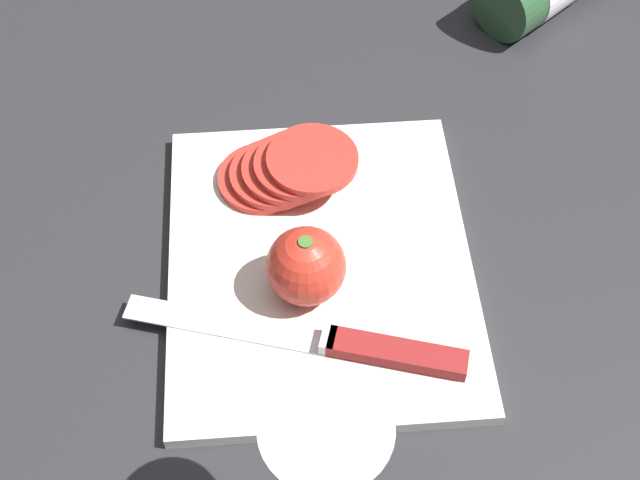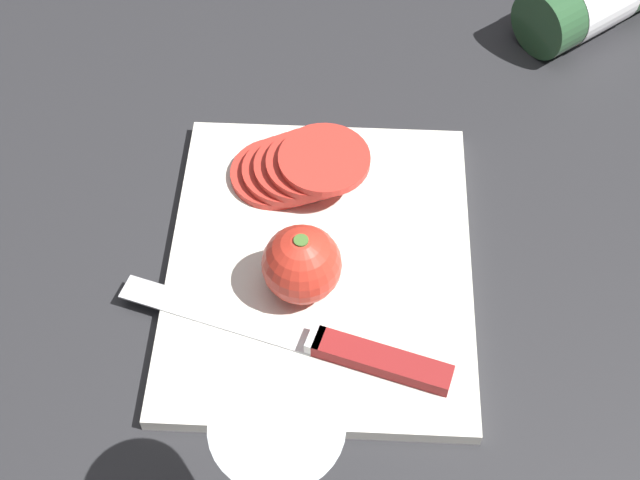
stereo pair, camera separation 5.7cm
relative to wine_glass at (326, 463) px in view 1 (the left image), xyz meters
name	(u,v)px [view 1 (the left image)]	position (x,y,z in m)	size (l,w,h in m)	color
ground_plane	(353,197)	(-0.32, 0.05, -0.13)	(3.00, 3.00, 0.00)	#28282B
cutting_board	(320,264)	(-0.24, 0.01, -0.12)	(0.33, 0.27, 0.01)	silver
wine_glass	(326,463)	(0.00, 0.00, 0.00)	(0.08, 0.08, 0.18)	silver
whole_tomato	(306,266)	(-0.21, 0.00, -0.08)	(0.07, 0.07, 0.07)	red
knife	(362,347)	(-0.14, 0.04, -0.11)	(0.11, 0.29, 0.01)	silver
tomato_slice_stack_near	(287,169)	(-0.33, -0.01, -0.09)	(0.09, 0.13, 0.04)	red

